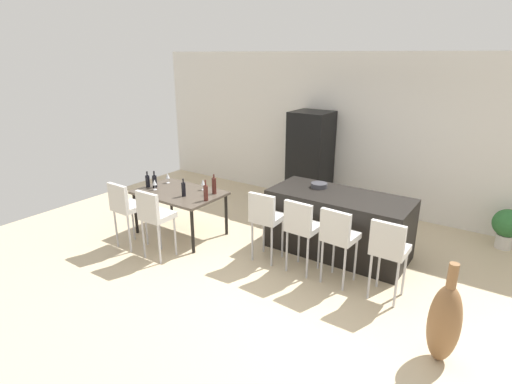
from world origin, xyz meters
name	(u,v)px	position (x,y,z in m)	size (l,w,h in m)	color
ground_plane	(295,270)	(0.00, 0.00, 0.00)	(10.00, 10.00, 0.00)	#C6B28E
back_wall	(375,135)	(0.00, 2.88, 1.45)	(10.00, 0.12, 2.90)	silver
kitchen_island	(338,224)	(0.24, 0.85, 0.46)	(2.05, 0.91, 0.92)	black
bar_chair_left	(266,216)	(-0.51, 0.01, 0.70)	(0.42, 0.42, 1.05)	beige
bar_chair_middle	(302,225)	(0.07, 0.01, 0.70)	(0.41, 0.41, 1.05)	beige
bar_chair_right	(338,235)	(0.59, 0.01, 0.70)	(0.43, 0.43, 1.05)	beige
bar_chair_far	(389,248)	(1.23, 0.01, 0.70)	(0.41, 0.41, 1.05)	beige
dining_table	(180,195)	(-2.17, -0.01, 0.68)	(1.40, 0.92, 0.74)	#4C4238
dining_chair_near	(125,205)	(-2.48, -0.83, 0.70)	(0.41, 0.41, 1.05)	beige
dining_chair_far	(154,214)	(-1.85, -0.83, 0.70)	(0.41, 0.41, 1.05)	beige
wine_bottle_corner	(148,181)	(-2.77, -0.13, 0.85)	(0.07, 0.07, 0.27)	black
wine_bottle_inner	(184,189)	(-1.95, -0.12, 0.85)	(0.06, 0.06, 0.28)	black
wine_bottle_far	(214,186)	(-1.64, 0.24, 0.87)	(0.07, 0.07, 0.32)	#471E19
wine_bottle_end	(155,181)	(-2.66, -0.07, 0.85)	(0.08, 0.08, 0.28)	black
wine_bottle_right	(206,193)	(-1.53, -0.07, 0.87)	(0.07, 0.07, 0.33)	#471E19
wine_glass_left	(203,183)	(-1.91, 0.29, 0.86)	(0.07, 0.07, 0.17)	silver
wine_glass_middle	(155,183)	(-2.56, -0.16, 0.86)	(0.07, 0.07, 0.17)	silver
wine_glass_near	(168,176)	(-2.66, 0.23, 0.86)	(0.07, 0.07, 0.17)	silver
refrigerator	(310,159)	(-1.07, 2.44, 0.92)	(0.72, 0.68, 1.84)	black
fruit_bowl	(319,185)	(-0.16, 0.98, 0.96)	(0.25, 0.25, 0.07)	#333338
floor_vase	(444,322)	(2.01, -0.71, 0.43)	(0.30, 0.30, 1.06)	brown
potted_plant	(507,226)	(2.32, 2.43, 0.37)	(0.43, 0.43, 0.63)	beige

